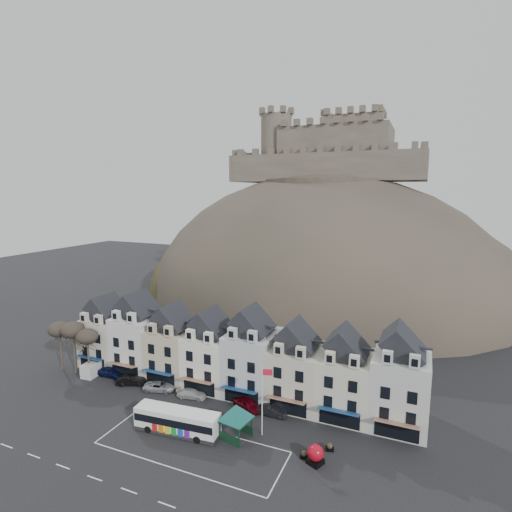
{
  "coord_description": "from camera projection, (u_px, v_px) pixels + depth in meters",
  "views": [
    {
      "loc": [
        25.51,
        -34.54,
        29.43
      ],
      "look_at": [
        0.48,
        24.0,
        19.07
      ],
      "focal_mm": 28.0,
      "sensor_mm": 36.0,
      "label": 1
    }
  ],
  "objects": [
    {
      "name": "ground",
      "position": [
        170.0,
        450.0,
        45.97
      ],
      "size": [
        300.0,
        300.0,
        0.0
      ],
      "primitive_type": "plane",
      "color": "black",
      "rests_on": "ground"
    },
    {
      "name": "bus_shelter",
      "position": [
        236.0,
        412.0,
        47.64
      ],
      "size": [
        6.71,
        6.71,
        4.32
      ],
      "rotation": [
        0.0,
        0.0,
        -0.17
      ],
      "color": "black",
      "rests_on": "ground"
    },
    {
      "name": "planter_east",
      "position": [
        304.0,
        455.0,
        44.37
      ],
      "size": [
        0.97,
        0.63,
        0.91
      ],
      "rotation": [
        0.0,
        0.0,
        0.16
      ],
      "color": "black",
      "rests_on": "ground"
    },
    {
      "name": "car_maroon",
      "position": [
        248.0,
        404.0,
        54.38
      ],
      "size": [
        4.93,
        3.51,
        1.56
      ],
      "primitive_type": "imported",
      "rotation": [
        0.0,
        0.0,
        1.16
      ],
      "color": "#560410",
      "rests_on": "ground"
    },
    {
      "name": "planter_west",
      "position": [
        330.0,
        447.0,
        45.67
      ],
      "size": [
        1.04,
        0.75,
        0.94
      ],
      "rotation": [
        0.0,
        0.0,
        0.33
      ],
      "color": "black",
      "rests_on": "ground"
    },
    {
      "name": "castle",
      "position": [
        331.0,
        151.0,
        108.23
      ],
      "size": [
        50.2,
        22.2,
        22.0
      ],
      "color": "brown",
      "rests_on": "ground"
    },
    {
      "name": "car_navy",
      "position": [
        111.0,
        372.0,
        64.01
      ],
      "size": [
        4.55,
        1.86,
        1.55
      ],
      "primitive_type": "imported",
      "rotation": [
        0.0,
        0.0,
        1.58
      ],
      "color": "#0B1037",
      "rests_on": "ground"
    },
    {
      "name": "coach_bay_markings",
      "position": [
        191.0,
        448.0,
        46.33
      ],
      "size": [
        22.0,
        7.5,
        0.01
      ],
      "primitive_type": "cube",
      "color": "silver",
      "rests_on": "ground"
    },
    {
      "name": "townhouse_terrace",
      "position": [
        233.0,
        355.0,
        59.56
      ],
      "size": [
        54.4,
        9.35,
        11.8
      ],
      "color": "beige",
      "rests_on": "ground"
    },
    {
      "name": "bus",
      "position": [
        177.0,
        420.0,
        48.92
      ],
      "size": [
        10.95,
        3.44,
        3.04
      ],
      "rotation": [
        0.0,
        0.0,
        0.09
      ],
      "color": "#262628",
      "rests_on": "ground"
    },
    {
      "name": "castle_hill",
      "position": [
        324.0,
        301.0,
        108.04
      ],
      "size": [
        100.0,
        76.0,
        68.0
      ],
      "color": "#3C382E",
      "rests_on": "ground"
    },
    {
      "name": "red_buoy",
      "position": [
        316.0,
        454.0,
        43.41
      ],
      "size": [
        1.96,
        1.96,
        2.22
      ],
      "rotation": [
        0.0,
        0.0,
        -0.41
      ],
      "color": "black",
      "rests_on": "ground"
    },
    {
      "name": "tree_left_mid",
      "position": [
        73.0,
        330.0,
        64.43
      ],
      "size": [
        3.78,
        3.78,
        8.64
      ],
      "color": "#31291F",
      "rests_on": "ground"
    },
    {
      "name": "car_white",
      "position": [
        192.0,
        394.0,
        57.42
      ],
      "size": [
        4.49,
        2.49,
        1.23
      ],
      "primitive_type": "imported",
      "rotation": [
        0.0,
        0.0,
        1.76
      ],
      "color": "silver",
      "rests_on": "ground"
    },
    {
      "name": "car_silver",
      "position": [
        159.0,
        386.0,
        59.48
      ],
      "size": [
        5.04,
        3.48,
        1.3
      ],
      "primitive_type": "imported",
      "rotation": [
        0.0,
        0.0,
        1.89
      ],
      "color": "#A9ACB1",
      "rests_on": "ground"
    },
    {
      "name": "car_black",
      "position": [
        131.0,
        380.0,
        61.24
      ],
      "size": [
        4.68,
        3.22,
        1.46
      ],
      "primitive_type": "imported",
      "rotation": [
        0.0,
        0.0,
        1.99
      ],
      "color": "black",
      "rests_on": "ground"
    },
    {
      "name": "tree_left_near",
      "position": [
        87.0,
        337.0,
        63.37
      ],
      "size": [
        3.43,
        3.43,
        7.84
      ],
      "color": "#31291F",
      "rests_on": "ground"
    },
    {
      "name": "white_van",
      "position": [
        95.0,
        367.0,
        64.98
      ],
      "size": [
        2.51,
        4.89,
        2.15
      ],
      "rotation": [
        0.0,
        0.0,
        0.1
      ],
      "color": "silver",
      "rests_on": "ground"
    },
    {
      "name": "flagpole",
      "position": [
        263.0,
        396.0,
        47.93
      ],
      "size": [
        1.24,
        0.43,
        8.84
      ],
      "rotation": [
        0.0,
        0.0,
        0.29
      ],
      "color": "silver",
      "rests_on": "ground"
    },
    {
      "name": "car_charcoal",
      "position": [
        272.0,
        411.0,
        52.85
      ],
      "size": [
        3.99,
        1.41,
        1.31
      ],
      "primitive_type": "imported",
      "rotation": [
        0.0,
        0.0,
        1.58
      ],
      "color": "black",
      "rests_on": "ground"
    },
    {
      "name": "tree_left_far",
      "position": [
        59.0,
        330.0,
        65.65
      ],
      "size": [
        3.61,
        3.61,
        8.24
      ],
      "color": "#31291F",
      "rests_on": "ground"
    }
  ]
}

